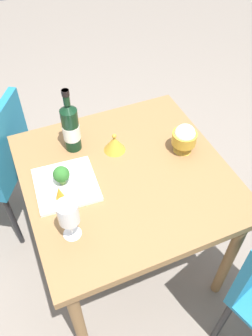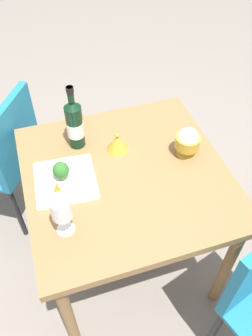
{
  "view_description": "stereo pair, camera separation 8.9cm",
  "coord_description": "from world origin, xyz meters",
  "px_view_note": "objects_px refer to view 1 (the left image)",
  "views": [
    {
      "loc": [
        -0.9,
        0.38,
        1.83
      ],
      "look_at": [
        0.0,
        0.0,
        0.76
      ],
      "focal_mm": 36.69,
      "sensor_mm": 36.0,
      "label": 1
    },
    {
      "loc": [
        -0.93,
        0.3,
        1.83
      ],
      "look_at": [
        0.0,
        0.0,
        0.76
      ],
      "focal_mm": 36.69,
      "sensor_mm": 36.0,
      "label": 2
    }
  ],
  "objects_px": {
    "wine_glass": "(68,214)",
    "rice_bowl_lid": "(114,144)",
    "broccoli_floret": "(61,175)",
    "serving_plate": "(66,185)",
    "carrot_garnish_left": "(59,193)",
    "wine_bottle": "(71,127)",
    "rice_bowl": "(184,138)"
  },
  "relations": [
    {
      "from": "wine_glass",
      "to": "rice_bowl_lid",
      "type": "distance_m",
      "value": 0.48
    },
    {
      "from": "wine_glass",
      "to": "broccoli_floret",
      "type": "relative_size",
      "value": 2.09
    },
    {
      "from": "rice_bowl_lid",
      "to": "serving_plate",
      "type": "xyz_separation_m",
      "value": [
        -0.12,
        0.26,
        -0.03
      ]
    },
    {
      "from": "serving_plate",
      "to": "broccoli_floret",
      "type": "height_order",
      "value": "broccoli_floret"
    },
    {
      "from": "serving_plate",
      "to": "carrot_garnish_left",
      "type": "height_order",
      "value": "carrot_garnish_left"
    },
    {
      "from": "carrot_garnish_left",
      "to": "rice_bowl_lid",
      "type": "bearing_deg",
      "value": -58.45
    },
    {
      "from": "wine_bottle",
      "to": "rice_bowl",
      "type": "bearing_deg",
      "value": -114.86
    },
    {
      "from": "rice_bowl_lid",
      "to": "carrot_garnish_left",
      "type": "distance_m",
      "value": 0.36
    },
    {
      "from": "serving_plate",
      "to": "broccoli_floret",
      "type": "distance_m",
      "value": 0.06
    },
    {
      "from": "rice_bowl_lid",
      "to": "serving_plate",
      "type": "relative_size",
      "value": 0.37
    },
    {
      "from": "carrot_garnish_left",
      "to": "wine_glass",
      "type": "bearing_deg",
      "value": 178.92
    },
    {
      "from": "rice_bowl",
      "to": "serving_plate",
      "type": "height_order",
      "value": "rice_bowl"
    },
    {
      "from": "broccoli_floret",
      "to": "carrot_garnish_left",
      "type": "bearing_deg",
      "value": 157.52
    },
    {
      "from": "wine_bottle",
      "to": "rice_bowl",
      "type": "xyz_separation_m",
      "value": [
        -0.21,
        -0.45,
        -0.05
      ]
    },
    {
      "from": "wine_glass",
      "to": "rice_bowl",
      "type": "height_order",
      "value": "wine_glass"
    },
    {
      "from": "wine_glass",
      "to": "rice_bowl_lid",
      "type": "bearing_deg",
      "value": -41.05
    },
    {
      "from": "wine_bottle",
      "to": "serving_plate",
      "type": "height_order",
      "value": "wine_bottle"
    },
    {
      "from": "rice_bowl_lid",
      "to": "carrot_garnish_left",
      "type": "height_order",
      "value": "rice_bowl_lid"
    },
    {
      "from": "rice_bowl",
      "to": "rice_bowl_lid",
      "type": "bearing_deg",
      "value": 66.89
    },
    {
      "from": "wine_glass",
      "to": "rice_bowl",
      "type": "xyz_separation_m",
      "value": [
        0.23,
        -0.59,
        -0.05
      ]
    },
    {
      "from": "wine_glass",
      "to": "rice_bowl_lid",
      "type": "height_order",
      "value": "wine_glass"
    },
    {
      "from": "wine_bottle",
      "to": "rice_bowl",
      "type": "distance_m",
      "value": 0.5
    },
    {
      "from": "serving_plate",
      "to": "carrot_garnish_left",
      "type": "distance_m",
      "value": 0.09
    },
    {
      "from": "rice_bowl",
      "to": "rice_bowl_lid",
      "type": "distance_m",
      "value": 0.31
    },
    {
      "from": "serving_plate",
      "to": "carrot_garnish_left",
      "type": "xyz_separation_m",
      "value": [
        -0.07,
        0.04,
        0.04
      ]
    },
    {
      "from": "wine_bottle",
      "to": "broccoli_floret",
      "type": "distance_m",
      "value": 0.23
    },
    {
      "from": "rice_bowl",
      "to": "broccoli_floret",
      "type": "xyz_separation_m",
      "value": [
        0.01,
        0.56,
        -0.01
      ]
    },
    {
      "from": "broccoli_floret",
      "to": "serving_plate",
      "type": "bearing_deg",
      "value": -133.54
    },
    {
      "from": "broccoli_floret",
      "to": "carrot_garnish_left",
      "type": "xyz_separation_m",
      "value": [
        -0.07,
        0.03,
        -0.02
      ]
    },
    {
      "from": "carrot_garnish_left",
      "to": "rice_bowl",
      "type": "bearing_deg",
      "value": -83.66
    },
    {
      "from": "rice_bowl",
      "to": "rice_bowl_lid",
      "type": "height_order",
      "value": "rice_bowl"
    },
    {
      "from": "wine_bottle",
      "to": "rice_bowl_lid",
      "type": "bearing_deg",
      "value": -117.72
    }
  ]
}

